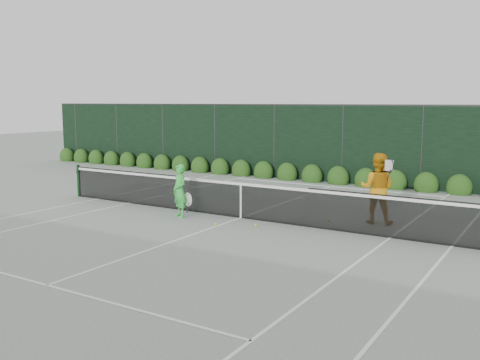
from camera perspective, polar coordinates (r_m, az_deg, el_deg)
The scene contains 8 objects.
ground at distance 14.67m, azimuth 0.09°, elevation -4.08°, with size 80.00×80.00×0.00m, color gray.
tennis_net at distance 14.58m, azimuth 0.01°, elevation -2.03°, with size 12.90×0.10×1.07m.
player_woman at distance 14.78m, azimuth -6.44°, elevation -1.16°, with size 0.67×0.54×1.46m.
player_man at distance 14.35m, azimuth 14.42°, elevation -0.86°, with size 1.00×0.84×1.85m.
court_lines at distance 14.67m, azimuth 0.09°, elevation -4.05°, with size 11.03×23.83×0.01m.
windscreen_fence at distance 12.22m, azimuth -6.60°, elevation 0.56°, with size 32.00×21.07×3.06m.
hedge_row at distance 20.96m, azimuth 10.42°, elevation 0.21°, with size 31.66×0.65×0.94m.
tennis_balls at distance 13.92m, azimuth 2.93°, elevation -4.63°, with size 2.37×2.01×0.07m.
Camera 1 is at (7.53, -12.19, 3.17)m, focal length 40.00 mm.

